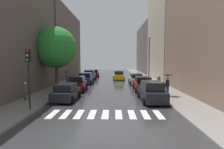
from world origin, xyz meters
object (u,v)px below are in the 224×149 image
object	(u,v)px
parked_car_left_third	(86,78)
pedestrian_foreground	(25,91)
taxi_midroad	(119,75)
parked_car_right_second	(143,84)
parked_car_right_nearest	(152,92)
parked_car_left_second	(77,84)
traffic_light_left_corner	(28,66)
pedestrian_near_tree	(159,82)
parked_car_right_third	(136,79)
parked_car_left_fourth	(90,75)
lamp_post_right	(149,57)
street_tree_left	(56,48)
parked_car_left_nearest	(66,92)
pedestrian_by_kerb	(67,75)
parked_car_left_fifth	(94,73)
pedestrian_far_side	(168,80)

from	to	relation	value
parked_car_left_third	pedestrian_foreground	size ratio (longest dim) A/B	2.65
taxi_midroad	parked_car_right_second	bearing A→B (deg)	-168.48
parked_car_left_third	parked_car_right_nearest	size ratio (longest dim) A/B	0.88
parked_car_left_second	traffic_light_left_corner	size ratio (longest dim) A/B	0.98
pedestrian_near_tree	traffic_light_left_corner	bearing A→B (deg)	-51.85
parked_car_right_nearest	parked_car_right_second	world-z (taller)	parked_car_right_nearest
parked_car_right_nearest	parked_car_right_third	xyz separation A→B (m)	(-0.08, 11.97, -0.09)
parked_car_left_fourth	lamp_post_right	distance (m)	12.48
parked_car_right_third	pedestrian_foreground	xyz separation A→B (m)	(-11.03, -12.45, 0.23)
parked_car_left_third	street_tree_left	bearing A→B (deg)	157.12
parked_car_left_nearest	traffic_light_left_corner	xyz separation A→B (m)	(-1.64, -3.90, 2.56)
parked_car_right_second	pedestrian_by_kerb	size ratio (longest dim) A/B	2.40
parked_car_left_fifth	parked_car_right_third	world-z (taller)	parked_car_left_fifth
parked_car_right_third	lamp_post_right	size ratio (longest dim) A/B	0.63
parked_car_left_third	parked_car_left_second	bearing A→B (deg)	-179.57
parked_car_right_second	pedestrian_by_kerb	bearing A→B (deg)	66.45
parked_car_left_nearest	parked_car_left_fourth	size ratio (longest dim) A/B	1.01
parked_car_left_second	parked_car_right_second	xyz separation A→B (m)	(7.81, 0.06, -0.01)
taxi_midroad	street_tree_left	world-z (taller)	street_tree_left
lamp_post_right	parked_car_left_third	bearing A→B (deg)	169.14
parked_car_left_nearest	pedestrian_far_side	bearing A→B (deg)	-79.44
taxi_midroad	pedestrian_far_side	size ratio (longest dim) A/B	2.14
pedestrian_foreground	parked_car_right_second	bearing A→B (deg)	-127.89
parked_car_right_nearest	parked_car_left_second	bearing A→B (deg)	52.75
parked_car_left_fifth	pedestrian_far_side	size ratio (longest dim) A/B	1.97
street_tree_left	parked_car_right_third	bearing A→B (deg)	28.89
parked_car_left_nearest	traffic_light_left_corner	bearing A→B (deg)	158.44
pedestrian_near_tree	pedestrian_by_kerb	world-z (taller)	pedestrian_by_kerb
parked_car_right_third	pedestrian_foreground	bearing A→B (deg)	137.55
pedestrian_by_kerb	traffic_light_left_corner	bearing A→B (deg)	175.15
parked_car_left_nearest	lamp_post_right	size ratio (longest dim) A/B	0.63
parked_car_left_fourth	parked_car_right_third	size ratio (longest dim) A/B	0.99
parked_car_right_second	pedestrian_foreground	distance (m)	12.76
parked_car_right_nearest	pedestrian_far_side	world-z (taller)	pedestrian_far_side
parked_car_left_third	parked_car_left_nearest	bearing A→B (deg)	-179.40
parked_car_right_second	parked_car_right_third	xyz separation A→B (m)	(-0.12, 6.25, -0.05)
parked_car_left_nearest	traffic_light_left_corner	world-z (taller)	traffic_light_left_corner
taxi_midroad	pedestrian_by_kerb	xyz separation A→B (m)	(-7.62, -8.11, 0.73)
parked_car_left_fifth	lamp_post_right	world-z (taller)	lamp_post_right
parked_car_left_second	pedestrian_by_kerb	xyz separation A→B (m)	(-2.40, 4.68, 0.69)
parked_car_left_fourth	traffic_light_left_corner	xyz separation A→B (m)	(-1.50, -21.53, 2.46)
parked_car_left_second	street_tree_left	distance (m)	5.13
parked_car_left_fifth	lamp_post_right	bearing A→B (deg)	-147.02
taxi_midroad	street_tree_left	distance (m)	15.14
parked_car_right_nearest	street_tree_left	distance (m)	12.89
parked_car_right_second	pedestrian_foreground	size ratio (longest dim) A/B	2.80
parked_car_left_second	parked_car_right_nearest	size ratio (longest dim) A/B	0.87
parked_car_right_nearest	pedestrian_foreground	distance (m)	11.13
parked_car_right_second	street_tree_left	bearing A→B (deg)	87.76
parked_car_left_fifth	taxi_midroad	size ratio (longest dim) A/B	0.92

